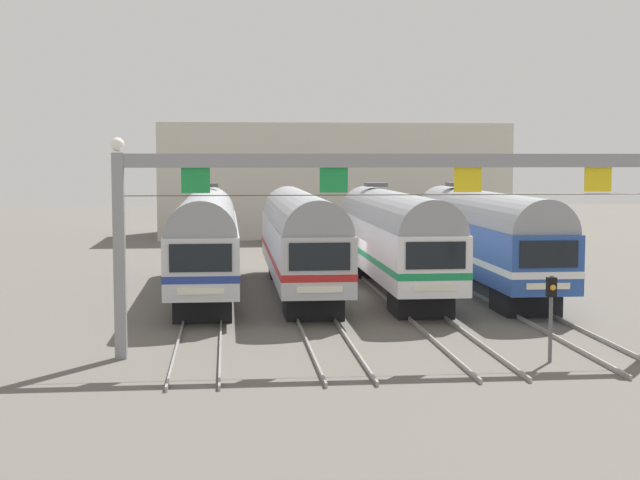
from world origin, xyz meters
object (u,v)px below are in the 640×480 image
commuter_train_silver (206,237)px  commuter_train_stainless (300,237)px  yard_signal_mast (551,302)px  commuter_train_blue (484,235)px  catenary_gantry (401,195)px  commuter_train_white (393,236)px

commuter_train_silver → commuter_train_stainless: commuter_train_silver is taller
commuter_train_silver → yard_signal_mast: 18.91m
commuter_train_silver → commuter_train_blue: 13.11m
catenary_gantry → yard_signal_mast: (4.37, -1.91, -3.24)m
commuter_train_blue → yard_signal_mast: bearing=-98.1°
commuter_train_stainless → commuter_train_blue: bearing=0.0°
catenary_gantry → yard_signal_mast: bearing=-23.6°
commuter_train_silver → yard_signal_mast: commuter_train_silver is taller
commuter_train_silver → catenary_gantry: size_ratio=0.98×
commuter_train_silver → yard_signal_mast: size_ratio=6.66×
commuter_train_blue → commuter_train_white: bearing=180.0°
commuter_train_white → commuter_train_stainless: bearing=-179.9°
catenary_gantry → commuter_train_blue: bearing=64.1°
commuter_train_stainless → yard_signal_mast: size_ratio=6.66×
commuter_train_white → yard_signal_mast: 15.59m
commuter_train_silver → commuter_train_white: size_ratio=1.00×
commuter_train_stainless → commuter_train_silver: bearing=179.9°
catenary_gantry → commuter_train_white: bearing=80.8°
commuter_train_white → catenary_gantry: catenary_gantry is taller
commuter_train_blue → commuter_train_silver: bearing=180.0°
commuter_train_blue → yard_signal_mast: (-2.19, -15.41, -0.79)m
catenary_gantry → commuter_train_silver: bearing=115.9°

